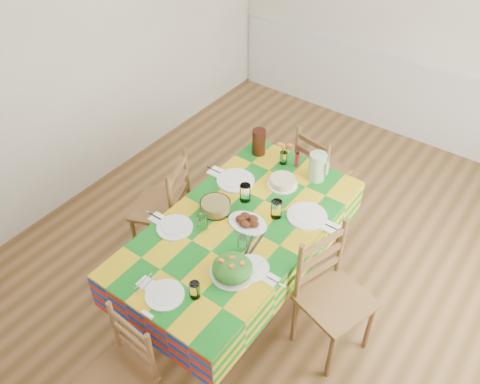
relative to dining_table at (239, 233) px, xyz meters
name	(u,v)px	position (x,y,z in m)	size (l,w,h in m)	color
room	(301,137)	(0.17, 0.53, 0.65)	(4.58, 5.08, 2.78)	brown
wainscot	(408,98)	(0.17, 3.01, -0.21)	(4.41, 0.06, 0.92)	silver
dining_table	(239,233)	(0.00, 0.00, 0.00)	(1.09, 2.02, 0.79)	brown
setting_near_head	(175,293)	(0.05, -0.77, 0.12)	(0.42, 0.28, 0.12)	white
setting_left_near	(184,225)	(-0.31, -0.27, 0.12)	(0.50, 0.29, 0.13)	white
setting_left_far	(238,184)	(-0.26, 0.34, 0.12)	(0.57, 0.34, 0.15)	white
setting_right_near	(249,259)	(0.27, -0.26, 0.11)	(0.47, 0.27, 0.12)	white
setting_right_far	(297,214)	(0.30, 0.32, 0.12)	(0.58, 0.33, 0.15)	white
meat_platter	(248,222)	(0.05, 0.04, 0.11)	(0.32, 0.23, 0.06)	white
salad_platter	(232,269)	(0.24, -0.41, 0.14)	(0.31, 0.31, 0.13)	white
pasta_bowl	(215,206)	(-0.24, 0.02, 0.13)	(0.24, 0.24, 0.09)	white
cake	(283,182)	(0.01, 0.58, 0.12)	(0.25, 0.25, 0.07)	white
serving_utensils	(254,241)	(0.19, -0.08, 0.09)	(0.14, 0.30, 0.01)	black
flower_vase	(284,155)	(-0.14, 0.83, 0.18)	(0.13, 0.11, 0.21)	white
hot_sauce	(297,158)	(-0.03, 0.87, 0.16)	(0.04, 0.04, 0.15)	red
green_pitcher	(317,167)	(0.19, 0.81, 0.21)	(0.14, 0.14, 0.24)	#A1C78D
tea_pitcher	(259,142)	(-0.39, 0.82, 0.21)	(0.12, 0.12, 0.24)	black
name_card	(147,315)	(0.01, -0.99, 0.10)	(0.08, 0.03, 0.02)	white
chair_near	(122,375)	(0.00, -1.27, -0.24)	(0.44, 0.42, 0.92)	brown
chair_far	(319,171)	(-0.01, 1.27, -0.23)	(0.49, 0.48, 0.95)	brown
chair_left	(165,207)	(-0.81, 0.02, -0.19)	(0.57, 0.58, 1.03)	brown
chair_right	(331,297)	(0.80, 0.01, -0.18)	(0.56, 0.58, 1.06)	brown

